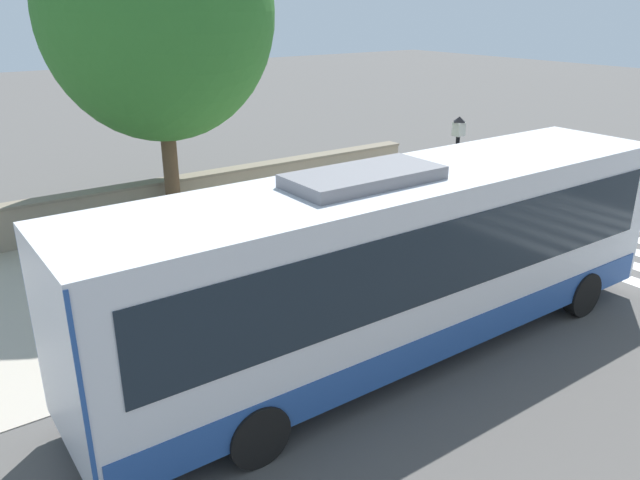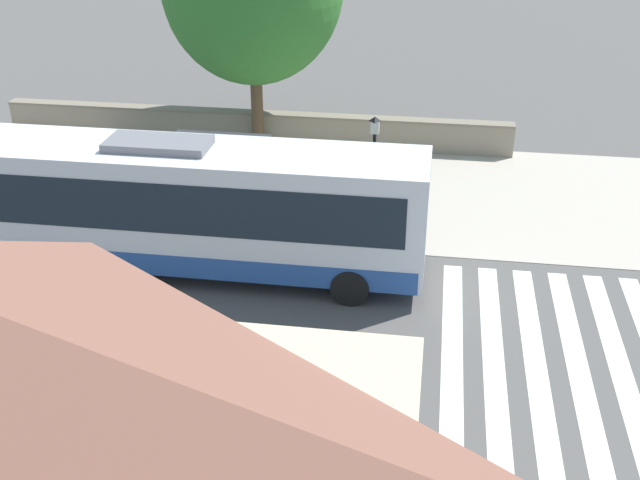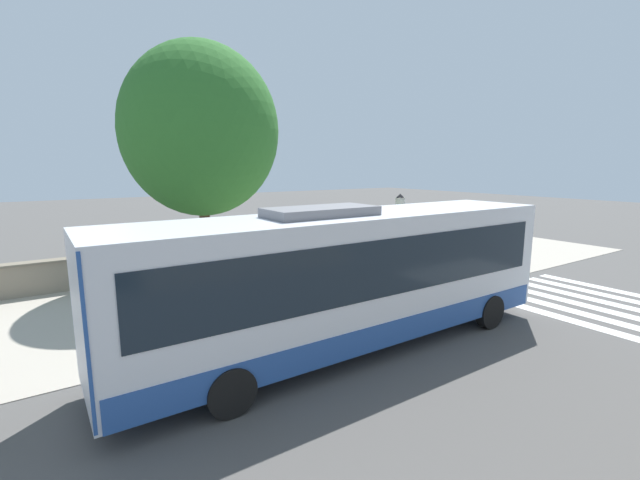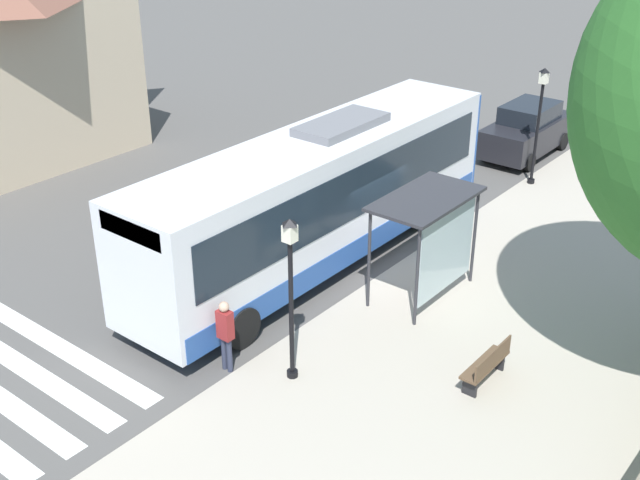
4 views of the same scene
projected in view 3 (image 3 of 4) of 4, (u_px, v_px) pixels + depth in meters
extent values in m
plane|color=#514F4C|center=(288.00, 333.00, 12.28)|extent=(120.00, 120.00, 0.00)
cube|color=#ADA393|center=(228.00, 294.00, 15.96)|extent=(9.00, 44.00, 0.02)
cube|color=silver|center=(605.00, 330.00, 12.52)|extent=(9.00, 0.50, 0.01)
cube|color=silver|center=(620.00, 323.00, 13.04)|extent=(9.00, 0.50, 0.01)
cube|color=silver|center=(633.00, 317.00, 13.56)|extent=(9.00, 0.50, 0.01)
cube|color=gray|center=(193.00, 260.00, 19.16)|extent=(0.50, 20.00, 1.18)
cube|color=#776C5B|center=(192.00, 246.00, 19.06)|extent=(0.60, 20.00, 0.08)
cube|color=silver|center=(351.00, 274.00, 10.98)|extent=(2.53, 12.33, 3.12)
cube|color=black|center=(351.00, 259.00, 10.91)|extent=(2.57, 11.34, 1.37)
cube|color=#264C93|center=(350.00, 320.00, 11.20)|extent=(2.57, 12.08, 0.62)
cube|color=#264C93|center=(79.00, 322.00, 7.60)|extent=(2.57, 0.06, 2.99)
cube|color=black|center=(497.00, 212.00, 14.15)|extent=(1.90, 0.08, 0.44)
cube|color=slate|center=(321.00, 212.00, 10.19)|extent=(1.27, 2.71, 0.22)
cylinder|color=black|center=(428.00, 292.00, 14.59)|extent=(0.30, 1.00, 1.00)
cylinder|color=black|center=(490.00, 311.00, 12.65)|extent=(0.30, 1.00, 1.00)
cylinder|color=black|center=(192.00, 348.00, 10.11)|extent=(0.30, 1.00, 1.00)
cylinder|color=black|center=(231.00, 391.00, 8.17)|extent=(0.30, 1.00, 1.00)
cylinder|color=#2D2D33|center=(254.00, 288.00, 12.21)|extent=(0.08, 0.08, 2.60)
cylinder|color=#2D2D33|center=(331.00, 275.00, 13.70)|extent=(0.08, 0.08, 2.60)
cylinder|color=#2D2D33|center=(235.00, 278.00, 13.32)|extent=(0.08, 0.08, 2.60)
cylinder|color=#2D2D33|center=(308.00, 267.00, 14.81)|extent=(0.08, 0.08, 2.60)
cube|color=#2D2D33|center=(283.00, 235.00, 13.28)|extent=(1.66, 3.00, 0.08)
cube|color=silver|center=(274.00, 268.00, 14.03)|extent=(0.03, 2.43, 2.08)
cylinder|color=#2D3347|center=(434.00, 287.00, 15.47)|extent=(0.12, 0.12, 0.82)
cylinder|color=#2D3347|center=(438.00, 288.00, 15.34)|extent=(0.12, 0.12, 0.82)
cube|color=maroon|center=(437.00, 268.00, 15.28)|extent=(0.34, 0.22, 0.66)
sphere|color=tan|center=(438.00, 256.00, 15.20)|extent=(0.23, 0.23, 0.23)
cube|color=brown|center=(298.00, 273.00, 17.43)|extent=(0.40, 1.51, 0.06)
cube|color=brown|center=(295.00, 266.00, 17.53)|extent=(0.04, 1.51, 0.40)
cube|color=black|center=(285.00, 280.00, 17.14)|extent=(0.32, 0.06, 0.45)
cube|color=black|center=(310.00, 276.00, 17.80)|extent=(0.32, 0.06, 0.45)
cylinder|color=black|center=(397.00, 291.00, 16.13)|extent=(0.24, 0.24, 0.16)
cylinder|color=black|center=(398.00, 251.00, 15.86)|extent=(0.10, 0.10, 3.26)
cube|color=silver|center=(400.00, 202.00, 15.55)|extent=(0.24, 0.24, 0.35)
pyramid|color=black|center=(400.00, 196.00, 15.51)|extent=(0.28, 0.28, 0.14)
cylinder|color=brown|center=(205.00, 225.00, 18.48)|extent=(0.45, 0.45, 4.42)
ellipsoid|color=#2D6B28|center=(201.00, 130.00, 17.79)|extent=(6.47, 6.47, 7.11)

